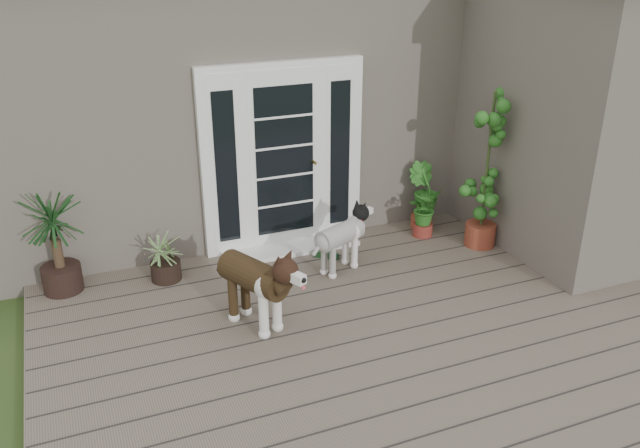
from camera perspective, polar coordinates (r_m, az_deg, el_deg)
name	(u,v)px	position (r m, az deg, el deg)	size (l,w,h in m)	color
deck	(385,339)	(6.25, 5.64, -9.91)	(6.20, 4.60, 0.12)	#6B5B4C
house_main	(247,88)	(9.37, -6.31, 11.57)	(7.40, 4.00, 3.10)	#665E54
house_wing	(573,123)	(8.08, 21.04, 8.15)	(1.60, 2.40, 3.10)	#665E54
door_unit	(283,157)	(7.51, -3.18, 5.78)	(1.90, 0.14, 2.15)	white
door_step	(291,248)	(7.73, -2.52, -2.07)	(1.60, 0.40, 0.05)	white
brindle_dog	(254,289)	(6.15, -5.70, -5.61)	(0.40, 0.94, 0.78)	#3E2B16
white_dog	(340,244)	(7.14, 1.72, -1.78)	(0.32, 0.75, 0.63)	silver
spider_plant	(164,255)	(7.16, -13.31, -2.66)	(0.53, 0.53, 0.57)	#93A264
yucca	(56,242)	(7.15, -21.87, -1.49)	(0.76, 0.76, 1.10)	black
herb_a	(423,217)	(8.09, 8.92, 0.58)	(0.38, 0.38, 0.48)	#185117
herb_b	(422,204)	(8.31, 8.85, 1.71)	(0.41, 0.41, 0.62)	#275819
herb_c	(473,199)	(8.71, 13.06, 2.13)	(0.34, 0.34, 0.53)	#185619
sapling	(487,169)	(7.73, 14.24, 4.63)	(0.56, 0.56, 1.90)	#195A1C
clog_left	(329,253)	(7.55, 0.80, -2.56)	(0.13, 0.28, 0.08)	#163821
clog_right	(320,249)	(7.64, 0.04, -2.21)	(0.14, 0.30, 0.09)	#143216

